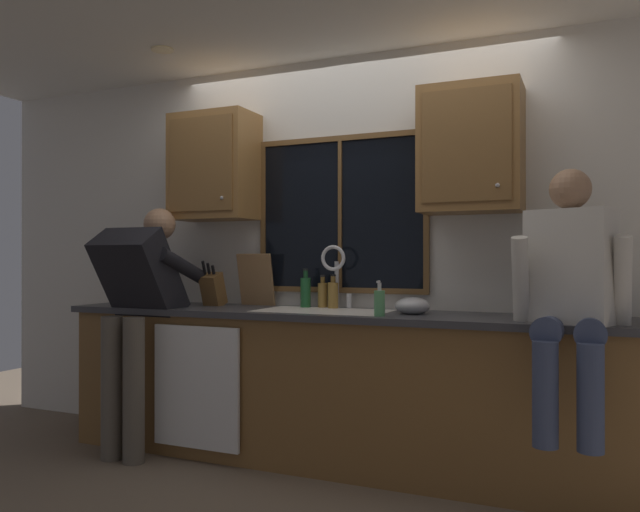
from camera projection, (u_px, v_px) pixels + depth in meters
back_wall at (357, 253)px, 4.08m from camera, size 5.90×0.12×2.55m
ceiling_downlight_left at (162, 50)px, 3.89m from camera, size 0.14×0.14×0.01m
window_glass at (341, 214)px, 4.05m from camera, size 1.10×0.02×0.95m
window_frame_top at (340, 138)px, 4.04m from camera, size 1.17×0.02×0.04m
window_frame_bottom at (340, 290)px, 4.04m from camera, size 1.17×0.02×0.04m
window_frame_left at (263, 217)px, 4.27m from camera, size 0.03×0.02×0.95m
window_frame_right at (426, 212)px, 3.81m from camera, size 0.04×0.02×0.95m
window_mullion_center at (340, 214)px, 4.04m from camera, size 0.02×0.02×0.95m
lower_cabinet_run at (337, 391)px, 3.75m from camera, size 3.50×0.58×0.88m
countertop at (335, 315)px, 3.74m from camera, size 3.56×0.62×0.04m
dishwasher_front at (196, 387)px, 3.78m from camera, size 0.60×0.02×0.74m
upper_cabinet_left at (214, 167)px, 4.25m from camera, size 0.57×0.36×0.72m
upper_cabinet_right at (471, 150)px, 3.56m from camera, size 0.57×0.36×0.72m
sink at (323, 327)px, 3.78m from camera, size 0.80×0.46×0.21m
faucet at (335, 269)px, 3.94m from camera, size 0.18×0.09×0.40m
person_standing at (138, 302)px, 3.94m from camera, size 0.53×0.68×1.57m
person_sitting_on_counter at (570, 287)px, 2.97m from camera, size 0.54×0.66×1.26m
knife_block at (213, 290)px, 4.18m from camera, size 0.12×0.18×0.32m
cutting_board at (256, 280)px, 4.21m from camera, size 0.25×0.09×0.35m
mixing_bowl at (412, 306)px, 3.57m from camera, size 0.20×0.20×0.10m
soap_dispenser at (379, 303)px, 3.43m from camera, size 0.06×0.07×0.20m
bottle_green_glass at (323, 294)px, 4.03m from camera, size 0.06×0.06×0.21m
bottle_tall_clear at (333, 294)px, 3.96m from camera, size 0.07×0.07×0.22m
bottle_amber_small at (306, 291)px, 4.03m from camera, size 0.07×0.07×0.25m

